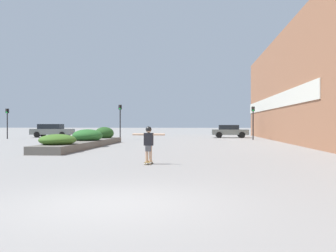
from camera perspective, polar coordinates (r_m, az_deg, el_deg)
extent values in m
plane|color=gray|center=(7.24, -8.91, -11.60)|extent=(300.00, 300.00, 0.00)
cube|color=#9E6647|center=(26.99, 20.23, 6.92)|extent=(0.60, 49.48, 9.25)
cube|color=silver|center=(36.82, 15.45, 3.43)|extent=(0.06, 28.91, 1.20)
cube|color=#605B54|center=(25.22, -12.42, -2.65)|extent=(1.83, 13.70, 0.41)
ellipsoid|color=#3D6623|center=(20.86, -16.46, -2.05)|extent=(1.93, 2.26, 0.63)
ellipsoid|color=#286028|center=(25.39, -12.16, -1.45)|extent=(1.98, 2.03, 0.85)
ellipsoid|color=#234C1E|center=(29.70, -9.67, -1.10)|extent=(1.46, 1.62, 0.99)
cube|color=olive|center=(14.02, -2.97, -5.46)|extent=(0.26, 0.72, 0.01)
cylinder|color=beige|center=(14.29, -3.12, -5.60)|extent=(0.06, 0.06, 0.06)
cylinder|color=beige|center=(14.25, -2.42, -5.61)|extent=(0.06, 0.06, 0.06)
cylinder|color=beige|center=(13.81, -3.55, -5.80)|extent=(0.06, 0.06, 0.06)
cylinder|color=beige|center=(13.77, -2.83, -5.82)|extent=(0.06, 0.06, 0.06)
cylinder|color=tan|center=(14.01, -3.26, -4.21)|extent=(0.12, 0.12, 0.60)
cylinder|color=tan|center=(13.98, -2.69, -4.22)|extent=(0.12, 0.12, 0.60)
cube|color=#4C4C51|center=(13.98, -2.98, -3.43)|extent=(0.23, 0.19, 0.22)
cube|color=black|center=(13.96, -2.98, -2.02)|extent=(0.35, 0.19, 0.47)
cylinder|color=tan|center=(14.04, -4.54, -1.28)|extent=(0.45, 0.11, 0.08)
cylinder|color=tan|center=(13.88, -1.40, -1.30)|extent=(0.45, 0.11, 0.08)
sphere|color=tan|center=(13.95, -2.98, -0.66)|extent=(0.20, 0.20, 0.20)
sphere|color=black|center=(13.95, -2.98, -0.52)|extent=(0.23, 0.23, 0.23)
cube|color=slate|center=(44.30, -17.21, -0.83)|extent=(4.67, 1.71, 0.63)
cube|color=black|center=(44.36, -17.43, -0.07)|extent=(2.57, 1.51, 0.55)
cylinder|color=black|center=(44.55, -15.09, -1.23)|extent=(0.66, 0.22, 0.66)
cylinder|color=black|center=(43.02, -15.83, -1.29)|extent=(0.66, 0.22, 0.66)
cylinder|color=black|center=(45.62, -18.51, -1.20)|extent=(0.66, 0.22, 0.66)
cylinder|color=black|center=(44.13, -19.35, -1.25)|extent=(0.66, 0.22, 0.66)
cube|color=slate|center=(41.83, 9.41, -0.92)|extent=(3.95, 1.80, 0.58)
cube|color=black|center=(41.81, 9.20, -0.18)|extent=(2.17, 1.58, 0.50)
cylinder|color=black|center=(42.80, 10.96, -1.28)|extent=(0.67, 0.22, 0.67)
cylinder|color=black|center=(41.11, 11.21, -1.35)|extent=(0.67, 0.22, 0.67)
cylinder|color=black|center=(42.61, 7.68, -1.29)|extent=(0.67, 0.22, 0.67)
cylinder|color=black|center=(40.91, 7.80, -1.35)|extent=(0.67, 0.22, 0.67)
cylinder|color=black|center=(36.50, -7.30, 0.22)|extent=(0.11, 0.11, 2.92)
cube|color=black|center=(36.53, -7.30, 2.87)|extent=(0.28, 0.20, 0.45)
sphere|color=#2D2823|center=(36.42, -7.34, 3.11)|extent=(0.15, 0.15, 0.15)
sphere|color=#2D2823|center=(36.42, -7.34, 2.87)|extent=(0.15, 0.15, 0.15)
sphere|color=green|center=(36.41, -7.34, 2.64)|extent=(0.15, 0.15, 0.15)
cylinder|color=black|center=(36.74, 12.84, 0.07)|extent=(0.11, 0.11, 2.74)
cube|color=black|center=(36.77, 12.84, 2.56)|extent=(0.28, 0.20, 0.45)
sphere|color=#2D2823|center=(36.66, 12.87, 2.80)|extent=(0.15, 0.15, 0.15)
sphere|color=#2D2823|center=(36.65, 12.87, 2.56)|extent=(0.15, 0.15, 0.15)
sphere|color=green|center=(36.64, 12.87, 2.33)|extent=(0.15, 0.15, 0.15)
cylinder|color=black|center=(41.09, -23.29, 0.00)|extent=(0.11, 0.11, 2.62)
cube|color=black|center=(41.12, -23.29, 2.13)|extent=(0.28, 0.20, 0.45)
sphere|color=#2D2823|center=(41.01, -23.37, 2.35)|extent=(0.15, 0.15, 0.15)
sphere|color=#2D2823|center=(41.01, -23.37, 2.14)|extent=(0.15, 0.15, 0.15)
sphere|color=green|center=(41.00, -23.37, 1.93)|extent=(0.15, 0.15, 0.15)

